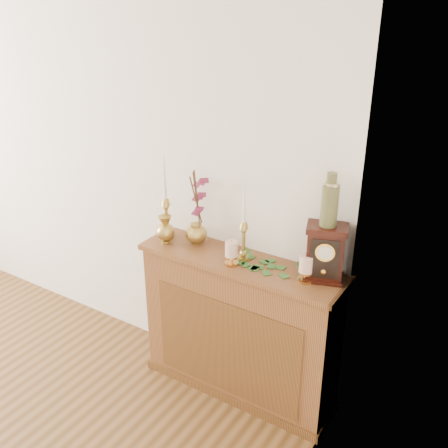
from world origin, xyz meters
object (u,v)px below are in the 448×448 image
Objects in this scene: candlestick_left at (166,211)px; mantel_clock at (325,253)px; bud_vase at (165,230)px; ginger_jar at (199,208)px; ceramic_vase at (330,202)px; candlestick_center at (244,234)px.

candlestick_left is 1.66× the size of mantel_clock.
ginger_jar is (0.16, 0.13, 0.13)m from bud_vase.
mantel_clock is at bearing 6.46° from bud_vase.
mantel_clock reaches higher than bud_vase.
ginger_jar is 0.82m from mantel_clock.
candlestick_left is at bearing 122.96° from bud_vase.
ginger_jar is at bearing 14.99° from candlestick_left.
mantel_clock is at bearing 1.76° from candlestick_left.
bud_vase is 0.98m from mantel_clock.
ginger_jar is 0.84m from ceramic_vase.
ceramic_vase is (0.47, 0.04, 0.28)m from candlestick_center.
candlestick_left is 1.85× the size of ceramic_vase.
mantel_clock is (0.47, 0.04, -0.00)m from candlestick_center.
candlestick_center is 1.53× the size of mantel_clock.
candlestick_left reaches higher than ginger_jar.
candlestick_left is at bearing 179.49° from candlestick_center.
bud_vase is at bearing 167.19° from mantel_clock.
mantel_clock is 1.11× the size of ceramic_vase.
bud_vase is 0.24m from ginger_jar.
candlestick_left is at bearing 162.49° from mantel_clock.
ginger_jar reaches higher than mantel_clock.
candlestick_left is 0.22m from ginger_jar.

